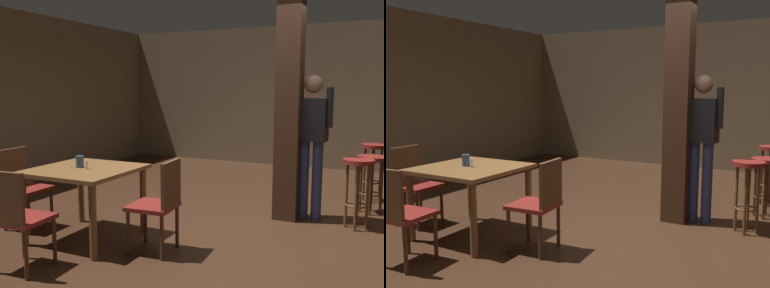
% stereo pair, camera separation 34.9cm
% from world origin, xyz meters
% --- Properties ---
extents(ground_plane, '(10.80, 10.80, 0.00)m').
position_xyz_m(ground_plane, '(0.00, 0.00, 0.00)').
color(ground_plane, '#382114').
extents(wall_back, '(8.00, 0.10, 2.80)m').
position_xyz_m(wall_back, '(0.00, 4.50, 1.40)').
color(wall_back, '#756047').
rests_on(wall_back, ground_plane).
extents(pillar, '(0.28, 0.28, 2.80)m').
position_xyz_m(pillar, '(0.39, 0.89, 1.40)').
color(pillar, '#382114').
rests_on(pillar, ground_plane).
extents(dining_table, '(1.00, 1.00, 0.75)m').
position_xyz_m(dining_table, '(-1.34, -0.72, 0.64)').
color(dining_table, brown).
rests_on(dining_table, ground_plane).
extents(chair_west, '(0.43, 0.43, 0.89)m').
position_xyz_m(chair_west, '(-2.22, -0.73, 0.51)').
color(chair_west, maroon).
rests_on(chair_west, ground_plane).
extents(chair_east, '(0.45, 0.45, 0.89)m').
position_xyz_m(chair_east, '(-0.45, -0.72, 0.51)').
color(chair_east, maroon).
rests_on(chair_east, ground_plane).
extents(chair_south, '(0.45, 0.45, 0.89)m').
position_xyz_m(chair_south, '(-1.32, -1.63, 0.51)').
color(chair_south, maroon).
rests_on(chair_south, ground_plane).
extents(napkin_cup, '(0.08, 0.08, 0.12)m').
position_xyz_m(napkin_cup, '(-1.41, -0.72, 0.81)').
color(napkin_cup, '#33475B').
rests_on(napkin_cup, dining_table).
extents(salt_shaker, '(0.03, 0.03, 0.09)m').
position_xyz_m(salt_shaker, '(-1.27, -0.77, 0.80)').
color(salt_shaker, silver).
rests_on(salt_shaker, dining_table).
extents(standing_person, '(0.47, 0.23, 1.72)m').
position_xyz_m(standing_person, '(0.65, 0.97, 1.00)').
color(standing_person, black).
rests_on(standing_person, ground_plane).
extents(bar_stool_near, '(0.34, 0.34, 0.79)m').
position_xyz_m(bar_stool_near, '(1.18, 0.84, 0.59)').
color(bar_stool_near, maroon).
rests_on(bar_stool_near, ground_plane).
extents(bar_stool_mid, '(0.37, 0.37, 0.73)m').
position_xyz_m(bar_stool_mid, '(1.29, 1.57, 0.55)').
color(bar_stool_mid, maroon).
rests_on(bar_stool_mid, ground_plane).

